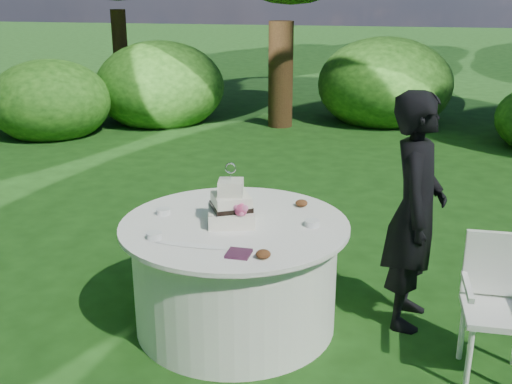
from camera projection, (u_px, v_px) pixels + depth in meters
ground at (236, 322)px, 4.30m from camera, size 80.00×80.00×0.00m
napkins at (239, 254)px, 3.55m from camera, size 0.14×0.14×0.02m
feather_plume at (190, 245)px, 3.68m from camera, size 0.48×0.07×0.01m
guest at (415, 212)px, 4.08m from camera, size 0.46×0.64×1.66m
table at (235, 273)px, 4.17m from camera, size 1.56×1.56×0.77m
cake at (231, 207)px, 4.01m from camera, size 0.38×0.38×0.42m
chair at (498, 296)px, 3.60m from camera, size 0.44×0.42×0.88m
votives at (210, 223)px, 3.99m from camera, size 1.15×0.55×0.04m
petal_cups at (284, 226)px, 3.93m from camera, size 0.16×1.03×0.05m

